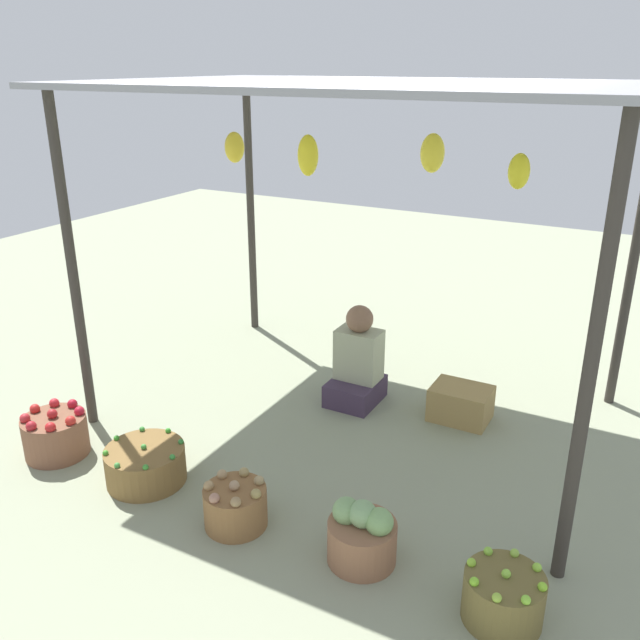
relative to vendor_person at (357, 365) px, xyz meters
name	(u,v)px	position (x,y,z in m)	size (l,w,h in m)	color
ground_plane	(358,411)	(0.09, -0.16, -0.30)	(14.00, 14.00, 0.00)	gray
market_stall_structure	(365,109)	(0.09, -0.15, 1.90)	(3.63, 2.45, 2.37)	#38332D
vendor_person	(357,365)	(0.00, 0.00, 0.00)	(0.36, 0.44, 0.78)	#3E2F46
basket_red_apples	(56,434)	(-1.45, -1.67, -0.15)	(0.42, 0.42, 0.34)	brown
basket_green_chilies	(146,464)	(-0.70, -1.62, -0.18)	(0.50, 0.50, 0.26)	brown
basket_potatoes	(235,506)	(0.05, -1.70, -0.17)	(0.36, 0.36, 0.29)	brown
basket_cabbages	(362,535)	(0.81, -1.62, -0.14)	(0.37, 0.37, 0.37)	#8E6044
basket_limes	(503,597)	(1.57, -1.67, -0.17)	(0.38, 0.38, 0.29)	brown
wooden_crate_near_vendor	(461,403)	(0.80, 0.10, -0.17)	(0.43, 0.32, 0.25)	#A1834B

